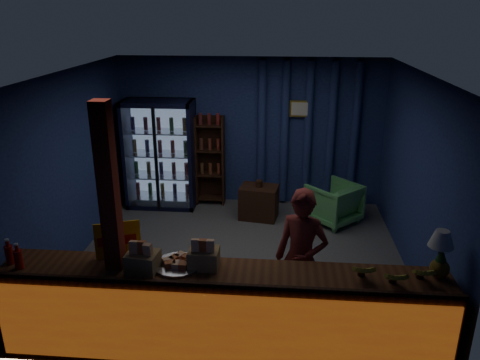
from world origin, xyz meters
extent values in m
plane|color=#515154|center=(0.00, 0.00, 0.00)|extent=(4.60, 4.60, 0.00)
plane|color=navy|center=(0.00, 2.20, 1.30)|extent=(4.60, 0.00, 4.60)
plane|color=navy|center=(0.00, -2.20, 1.30)|extent=(4.60, 0.00, 4.60)
plane|color=navy|center=(-2.30, 0.00, 1.30)|extent=(0.00, 4.40, 4.40)
plane|color=navy|center=(2.30, 0.00, 1.30)|extent=(0.00, 4.40, 4.40)
plane|color=#472D19|center=(0.00, 0.00, 2.60)|extent=(4.60, 4.60, 0.00)
cube|color=brown|center=(0.00, -1.90, 0.47)|extent=(4.40, 0.55, 0.95)
cube|color=red|center=(0.00, -2.19, 0.47)|extent=(4.35, 0.02, 0.81)
cube|color=#361B11|center=(0.00, -2.17, 0.97)|extent=(4.40, 0.04, 0.04)
cube|color=maroon|center=(-1.05, -1.90, 1.30)|extent=(0.16, 0.16, 2.60)
cube|color=black|center=(-1.55, 2.12, 0.95)|extent=(1.20, 0.06, 1.90)
cube|color=black|center=(-2.12, 1.85, 0.95)|extent=(0.06, 0.60, 1.90)
cube|color=black|center=(-0.98, 1.85, 0.95)|extent=(0.06, 0.60, 1.90)
cube|color=black|center=(-1.55, 1.85, 1.86)|extent=(1.20, 0.60, 0.08)
cube|color=black|center=(-1.55, 1.85, 0.04)|extent=(1.20, 0.60, 0.08)
cube|color=#99B2D8|center=(-1.55, 2.07, 0.95)|extent=(1.08, 0.02, 1.74)
cube|color=white|center=(-1.55, 1.57, 0.95)|extent=(1.12, 0.02, 1.78)
cube|color=black|center=(-1.55, 1.55, 0.95)|extent=(0.05, 0.05, 1.80)
cube|color=silver|center=(-1.55, 1.85, 0.17)|extent=(1.08, 0.48, 0.02)
cylinder|color=#AE1A18|center=(-2.00, 1.85, 0.30)|extent=(0.07, 0.07, 0.22)
cylinder|color=#175D19|center=(-1.77, 1.85, 0.30)|extent=(0.07, 0.07, 0.22)
cylinder|color=#926A16|center=(-1.55, 1.85, 0.30)|extent=(0.07, 0.07, 0.22)
cylinder|color=navy|center=(-1.32, 1.85, 0.30)|extent=(0.07, 0.07, 0.22)
cylinder|color=maroon|center=(-1.10, 1.85, 0.30)|extent=(0.07, 0.07, 0.22)
cube|color=silver|center=(-1.55, 1.85, 0.57)|extent=(1.08, 0.48, 0.02)
cylinder|color=#175D19|center=(-2.00, 1.85, 0.70)|extent=(0.07, 0.07, 0.22)
cylinder|color=#926A16|center=(-1.77, 1.85, 0.70)|extent=(0.07, 0.07, 0.22)
cylinder|color=navy|center=(-1.55, 1.85, 0.70)|extent=(0.07, 0.07, 0.22)
cylinder|color=maroon|center=(-1.32, 1.85, 0.70)|extent=(0.07, 0.07, 0.22)
cylinder|color=#AE1A18|center=(-1.10, 1.85, 0.70)|extent=(0.07, 0.07, 0.22)
cube|color=silver|center=(-1.55, 1.85, 0.97)|extent=(1.08, 0.48, 0.02)
cylinder|color=#926A16|center=(-2.00, 1.85, 1.10)|extent=(0.07, 0.07, 0.22)
cylinder|color=navy|center=(-1.77, 1.85, 1.10)|extent=(0.07, 0.07, 0.22)
cylinder|color=maroon|center=(-1.55, 1.85, 1.10)|extent=(0.07, 0.07, 0.22)
cylinder|color=#AE1A18|center=(-1.32, 1.85, 1.10)|extent=(0.07, 0.07, 0.22)
cylinder|color=#175D19|center=(-1.10, 1.85, 1.10)|extent=(0.07, 0.07, 0.22)
cube|color=silver|center=(-1.55, 1.85, 1.37)|extent=(1.08, 0.48, 0.02)
cylinder|color=navy|center=(-2.00, 1.85, 1.50)|extent=(0.07, 0.07, 0.22)
cylinder|color=maroon|center=(-1.77, 1.85, 1.50)|extent=(0.07, 0.07, 0.22)
cylinder|color=#AE1A18|center=(-1.55, 1.85, 1.50)|extent=(0.07, 0.07, 0.22)
cylinder|color=#175D19|center=(-1.32, 1.85, 1.50)|extent=(0.07, 0.07, 0.22)
cylinder|color=#926A16|center=(-1.10, 1.85, 1.50)|extent=(0.07, 0.07, 0.22)
cube|color=#361B11|center=(-0.70, 2.15, 0.80)|extent=(0.50, 0.02, 1.60)
cube|color=#361B11|center=(-0.93, 2.02, 0.80)|extent=(0.03, 0.28, 1.60)
cube|color=#361B11|center=(-0.46, 2.02, 0.80)|extent=(0.03, 0.28, 1.60)
cube|color=#361B11|center=(-0.70, 2.02, 0.10)|extent=(0.46, 0.26, 0.02)
cube|color=#361B11|center=(-0.70, 2.02, 0.55)|extent=(0.46, 0.26, 0.02)
cube|color=#361B11|center=(-0.70, 2.02, 1.00)|extent=(0.46, 0.26, 0.02)
cube|color=#361B11|center=(-0.70, 2.02, 1.45)|extent=(0.46, 0.26, 0.02)
cylinder|color=navy|center=(0.20, 2.14, 1.30)|extent=(0.14, 0.14, 2.50)
cylinder|color=navy|center=(0.60, 2.14, 1.30)|extent=(0.14, 0.14, 2.50)
cylinder|color=navy|center=(1.00, 2.14, 1.30)|extent=(0.14, 0.14, 2.50)
cylinder|color=navy|center=(1.40, 2.14, 1.30)|extent=(0.14, 0.14, 2.50)
cylinder|color=navy|center=(1.80, 2.14, 1.30)|extent=(0.14, 0.14, 2.50)
cube|color=gold|center=(0.85, 2.10, 1.75)|extent=(0.36, 0.03, 0.28)
cube|color=silver|center=(0.85, 2.08, 1.75)|extent=(0.30, 0.01, 0.22)
imported|color=maroon|center=(0.79, -1.31, 0.79)|extent=(0.67, 0.55, 1.59)
imported|color=#5CB962|center=(1.43, 1.40, 0.34)|extent=(1.03, 1.03, 0.67)
cube|color=#361B11|center=(0.20, 1.45, 0.28)|extent=(0.68, 0.54, 0.56)
cylinder|color=#361B11|center=(0.20, 1.45, 0.62)|extent=(0.11, 0.11, 0.11)
cube|color=#EFA90C|center=(-1.09, -1.68, 1.13)|extent=(0.46, 0.25, 0.37)
cube|color=#B2160B|center=(-1.09, -1.70, 1.13)|extent=(0.37, 0.16, 0.09)
cylinder|color=#B2160B|center=(-2.12, -1.93, 1.05)|extent=(0.08, 0.08, 0.19)
cylinder|color=#B2160B|center=(-2.12, -1.93, 1.18)|extent=(0.04, 0.04, 0.08)
cylinder|color=white|center=(-2.12, -1.93, 1.21)|extent=(0.04, 0.04, 0.02)
cylinder|color=#B2160B|center=(-1.98, -2.01, 1.05)|extent=(0.08, 0.08, 0.19)
cylinder|color=#B2160B|center=(-1.98, -2.01, 1.18)|extent=(0.04, 0.04, 0.08)
cylinder|color=white|center=(-1.98, -2.01, 1.21)|extent=(0.04, 0.04, 0.02)
cube|color=#9C7D4B|center=(-0.76, -1.94, 1.05)|extent=(0.32, 0.28, 0.19)
cube|color=orange|center=(-0.84, -1.94, 1.20)|extent=(0.08, 0.06, 0.12)
cube|color=#CD6B26|center=(-0.76, -1.94, 1.20)|extent=(0.08, 0.06, 0.12)
cube|color=orange|center=(-0.69, -1.95, 1.20)|extent=(0.08, 0.06, 0.12)
cube|color=#9C7D4B|center=(-0.19, -1.82, 1.04)|extent=(0.30, 0.25, 0.19)
cube|color=orange|center=(-0.26, -1.82, 1.20)|extent=(0.08, 0.05, 0.12)
cube|color=#CD6B26|center=(-0.19, -1.82, 1.20)|extent=(0.08, 0.05, 0.12)
cube|color=orange|center=(-0.12, -1.82, 1.20)|extent=(0.08, 0.05, 0.12)
cylinder|color=silver|center=(-0.45, -1.83, 0.96)|extent=(0.48, 0.48, 0.03)
cube|color=orange|center=(-0.35, -1.83, 1.00)|extent=(0.11, 0.07, 0.05)
cube|color=#CD6B26|center=(-0.38, -1.76, 1.00)|extent=(0.13, 0.13, 0.05)
cube|color=orange|center=(-0.45, -1.74, 1.00)|extent=(0.07, 0.11, 0.05)
cube|color=#CD6B26|center=(-0.51, -1.76, 1.00)|extent=(0.13, 0.13, 0.05)
cube|color=orange|center=(-0.54, -1.83, 1.00)|extent=(0.11, 0.07, 0.05)
cube|color=#CD6B26|center=(-0.51, -1.90, 1.00)|extent=(0.13, 0.13, 0.05)
cube|color=orange|center=(-0.45, -1.92, 1.00)|extent=(0.07, 0.11, 0.05)
cube|color=#CD6B26|center=(-0.38, -1.90, 1.00)|extent=(0.13, 0.13, 0.05)
cylinder|color=black|center=(2.05, -1.77, 0.97)|extent=(0.11, 0.11, 0.04)
cylinder|color=black|center=(2.05, -1.77, 1.13)|extent=(0.02, 0.02, 0.33)
cone|color=white|center=(2.05, -1.77, 1.33)|extent=(0.24, 0.24, 0.16)
sphere|color=olive|center=(2.05, -1.83, 1.05)|extent=(0.18, 0.18, 0.18)
cone|color=#204F1B|center=(2.05, -1.83, 1.20)|extent=(0.10, 0.10, 0.14)
camera|label=1|loc=(0.52, -5.81, 3.34)|focal=35.00mm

